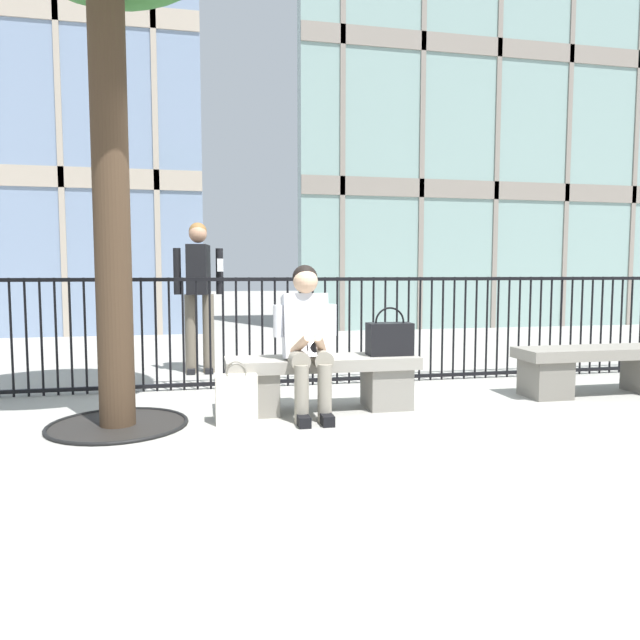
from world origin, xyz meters
TOP-DOWN VIEW (x-y plane):
  - ground_plane at (0.00, 0.00)m, footprint 60.00×60.00m
  - stone_bench at (0.00, 0.00)m, footprint 1.60×0.44m
  - seated_person_with_phone at (-0.15, -0.13)m, footprint 0.52×0.66m
  - handbag_on_bench at (0.58, -0.01)m, footprint 0.38×0.19m
  - shopping_bag at (-0.73, -0.28)m, footprint 0.31×0.15m
  - bystander_at_railing at (-1.00, 2.05)m, footprint 0.55×0.41m
  - plaza_railing at (-0.00, 1.08)m, footprint 9.00×0.04m
  - stone_bench_far at (2.68, 0.08)m, footprint 1.60×0.44m
  - building_facade_right at (6.54, 6.47)m, footprint 11.24×0.43m

SIDE VIEW (x-z plane):
  - ground_plane at x=0.00m, z-range 0.00..0.00m
  - shopping_bag at x=-0.73m, z-range -0.04..0.43m
  - stone_bench at x=0.00m, z-range 0.05..0.50m
  - stone_bench_far at x=2.68m, z-range 0.05..0.50m
  - plaza_railing at x=0.00m, z-range 0.01..1.11m
  - handbag_on_bench at x=0.58m, z-range 0.39..0.80m
  - seated_person_with_phone at x=-0.15m, z-range 0.04..1.26m
  - bystander_at_railing at x=-1.00m, z-range 0.15..1.86m
  - building_facade_right at x=6.54m, z-range 0.01..9.01m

